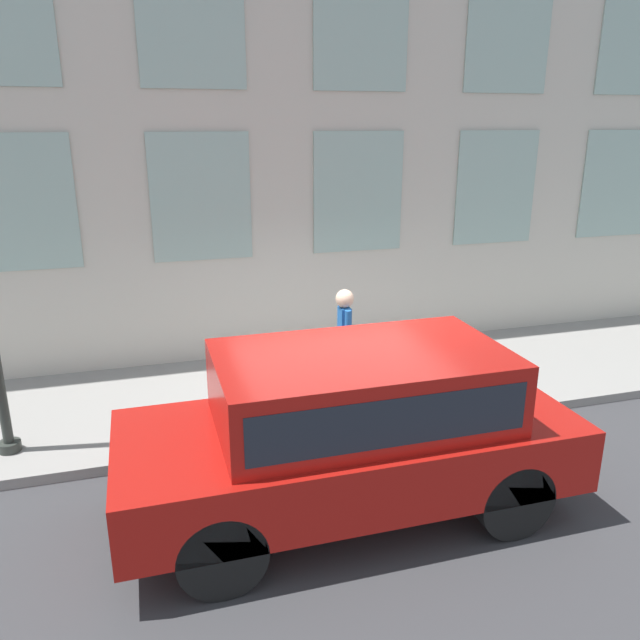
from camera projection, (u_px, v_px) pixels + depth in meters
ground_plane at (341, 442)px, 8.01m from camera, size 80.00×80.00×0.00m
sidewalk at (309, 390)px, 9.41m from camera, size 3.09×60.00×0.13m
building_facade at (279, 124)px, 9.79m from camera, size 0.33×40.00×7.77m
fire_hydrant at (295, 389)px, 8.33m from camera, size 0.29×0.42×0.77m
person at (344, 334)px, 8.74m from camera, size 0.39×0.26×1.60m
parked_truck_red_near at (354, 422)px, 6.29m from camera, size 1.88×4.62×1.78m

